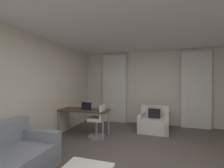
{
  "coord_description": "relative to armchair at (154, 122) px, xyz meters",
  "views": [
    {
      "loc": [
        0.23,
        -2.72,
        1.52
      ],
      "look_at": [
        -0.92,
        1.11,
        1.46
      ],
      "focal_mm": 25.04,
      "sensor_mm": 36.0,
      "label": 1
    }
  ],
  "objects": [
    {
      "name": "curtain_right_panel",
      "position": [
        1.29,
        0.67,
        0.99
      ],
      "size": [
        0.9,
        0.06,
        2.5
      ],
      "color": "silver",
      "rests_on": "ground"
    },
    {
      "name": "armchair",
      "position": [
        0.0,
        0.0,
        0.0
      ],
      "size": [
        0.92,
        0.9,
        0.76
      ],
      "color": "silver",
      "rests_on": "ground"
    },
    {
      "name": "desk_chair",
      "position": [
        -1.44,
        -1.03,
        0.14
      ],
      "size": [
        0.48,
        0.48,
        0.88
      ],
      "color": "gray",
      "rests_on": "ground"
    },
    {
      "name": "desk",
      "position": [
        -1.88,
        -0.95,
        0.41
      ],
      "size": [
        1.4,
        0.57,
        0.73
      ],
      "color": "#4C3828",
      "rests_on": "ground"
    },
    {
      "name": "ceiling",
      "position": [
        -0.09,
        -2.23,
        2.37
      ],
      "size": [
        5.12,
        6.12,
        0.06
      ],
      "primitive_type": "cube",
      "color": "white",
      "rests_on": "wall_left"
    },
    {
      "name": "wall_left",
      "position": [
        -2.62,
        -2.23,
        1.04
      ],
      "size": [
        0.06,
        6.12,
        2.6
      ],
      "color": "beige",
      "rests_on": "ground"
    },
    {
      "name": "curtain_left_panel",
      "position": [
        -1.46,
        0.67,
        0.99
      ],
      "size": [
        0.9,
        0.06,
        2.5
      ],
      "color": "silver",
      "rests_on": "ground"
    },
    {
      "name": "laptop",
      "position": [
        -1.76,
        -0.98,
        0.52
      ],
      "size": [
        0.36,
        0.3,
        0.22
      ],
      "color": "#2D2D33",
      "rests_on": "desk"
    },
    {
      "name": "wall_window",
      "position": [
        -0.09,
        0.8,
        1.04
      ],
      "size": [
        5.12,
        0.06,
        2.6
      ],
      "color": "beige",
      "rests_on": "ground"
    }
  ]
}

